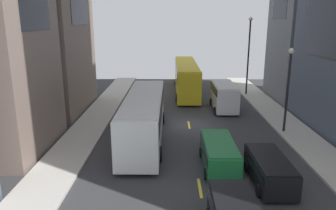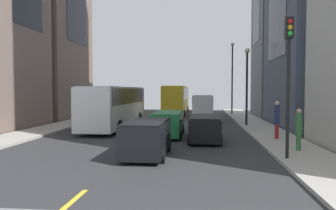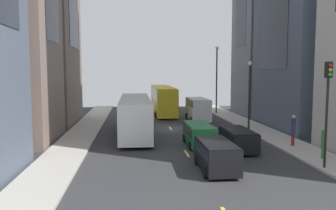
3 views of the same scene
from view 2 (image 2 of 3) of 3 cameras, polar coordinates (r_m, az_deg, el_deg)
The scene contains 19 objects.
ground_plane at distance 29.90m, azimuth -0.96°, elevation -3.31°, with size 43.38×43.38×0.00m, color #333335.
sidewalk_west at distance 31.94m, azimuth -15.85°, elevation -2.90°, with size 2.86×44.00×0.15m, color #B2ADA3.
sidewalk_east at distance 30.06m, azimuth 14.90°, elevation -3.22°, with size 2.86×44.00×0.15m, color #B2ADA3.
lane_stripe_0 at distance 9.73m, azimuth -16.42°, elevation -15.90°, with size 0.16×2.00×0.01m, color yellow.
lane_stripe_1 at distance 19.60m, azimuth -4.63°, elevation -6.43°, with size 0.16×2.00×0.01m, color yellow.
lane_stripe_2 at distance 29.90m, azimuth -0.96°, elevation -3.30°, with size 0.16×2.00×0.01m, color yellow.
lane_stripe_3 at distance 40.30m, azimuth 0.82°, elevation -1.77°, with size 0.16×2.00×0.01m, color yellow.
lane_stripe_4 at distance 50.75m, azimuth 1.86°, elevation -0.87°, with size 0.16×2.00×0.01m, color yellow.
city_bus_white at distance 27.05m, azimuth -9.19°, elevation 0.30°, with size 2.80×12.22×3.35m.
streetcar_yellow at distance 42.55m, azimuth 1.56°, elevation 1.31°, with size 2.70×14.69×3.59m.
delivery_van_white at distance 34.46m, azimuth 6.10°, elevation -0.02°, with size 2.25×5.38×2.58m.
car_black_0 at distance 19.66m, azimuth 6.46°, elevation -3.76°, with size 1.95×4.33×1.53m.
car_green_1 at distance 21.73m, azimuth 0.01°, elevation -2.98°, with size 2.01×4.79×1.63m.
car_black_2 at distance 15.16m, azimuth -3.72°, elevation -5.35°, with size 1.97×4.28×1.66m.
pedestrian_walking_far at distance 20.60m, azimuth 18.61°, elevation -2.22°, with size 0.31×0.31×2.28m.
pedestrian_crossing_near at distance 17.02m, azimuth 22.03°, elevation -3.79°, with size 0.32×0.32×2.03m.
traffic_light_near_corner at distance 14.79m, azimuth 20.47°, elevation 7.25°, with size 0.32×0.44×6.01m.
streetlamp_near at distance 27.93m, azimuth 13.71°, elevation 4.71°, with size 0.44×0.44×6.45m.
streetlamp_far at distance 40.90m, azimuth 11.24°, elevation 5.78°, with size 0.44×0.44×8.78m.
Camera 2 is at (3.54, -29.53, 3.08)m, focal length 34.64 mm.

